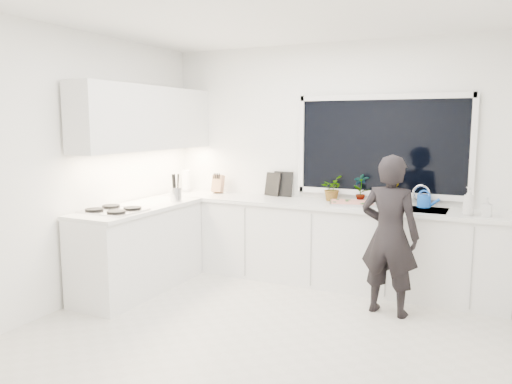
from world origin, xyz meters
The scene contains 24 objects.
floor centered at (0.00, 0.00, -0.01)m, with size 4.00×3.50×0.02m, color beige.
wall_back centered at (0.00, 1.76, 1.35)m, with size 4.00×0.02×2.70m, color white.
wall_left centered at (-2.01, 0.00, 1.35)m, with size 0.02×3.50×2.70m, color white.
ceiling centered at (0.00, 0.00, 2.71)m, with size 4.00×3.50×0.02m, color white.
window centered at (0.60, 1.73, 1.55)m, with size 1.80×0.02×1.00m, color black.
base_cabinets_back centered at (0.00, 1.45, 0.44)m, with size 3.92×0.58×0.88m, color white.
base_cabinets_left centered at (-1.67, 0.35, 0.44)m, with size 0.58×1.60×0.88m, color white.
countertop_back centered at (0.00, 1.44, 0.90)m, with size 3.94×0.62×0.04m, color silver.
countertop_left centered at (-1.67, 0.35, 0.90)m, with size 0.62×1.60×0.04m, color silver.
upper_cabinets centered at (-1.79, 0.70, 1.85)m, with size 0.34×2.10×0.70m, color white.
sink centered at (1.05, 1.45, 0.87)m, with size 0.58×0.42×0.14m, color silver.
faucet centered at (1.05, 1.65, 1.03)m, with size 0.03×0.03×0.22m, color silver.
stovetop centered at (-1.69, 0.00, 0.94)m, with size 0.56×0.48×0.03m, color black.
person centered at (0.89, 0.82, 0.76)m, with size 0.55×0.36×1.52m, color black.
pizza_tray centered at (0.37, 1.42, 0.94)m, with size 0.48×0.36×0.03m, color silver.
pizza centered at (0.37, 1.42, 0.95)m, with size 0.44×0.32×0.01m, color #AF2717.
watering_can centered at (1.09, 1.61, 0.98)m, with size 0.14×0.14×0.13m, color blue.
paper_towel_roll centered at (-1.85, 1.55, 1.05)m, with size 0.11×0.11×0.26m, color white.
knife_block centered at (-1.40, 1.59, 1.03)m, with size 0.13×0.10×0.22m, color #976646.
utensil_crock centered at (-1.49, 0.80, 1.00)m, with size 0.13×0.13×0.16m, color #AFAFB3.
picture_frame_large centered at (-0.69, 1.69, 1.06)m, with size 0.22×0.02×0.28m, color black.
picture_frame_small centered at (-0.55, 1.69, 1.07)m, with size 0.25×0.02×0.30m, color black.
herb_plants centered at (0.31, 1.61, 1.07)m, with size 0.93×0.30×0.32m.
soap_bottles centered at (1.58, 1.30, 1.04)m, with size 0.28×0.15×0.27m.
Camera 1 is at (1.73, -3.83, 1.81)m, focal length 35.00 mm.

